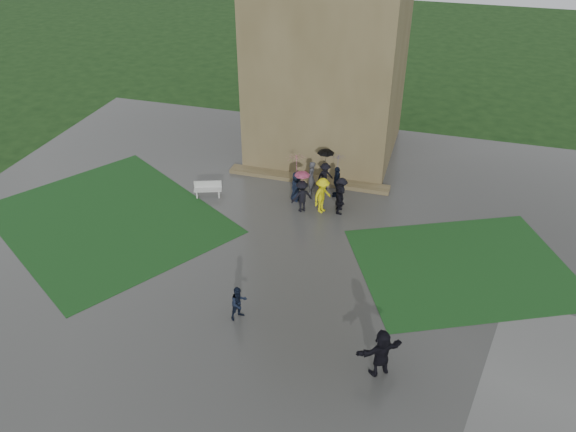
# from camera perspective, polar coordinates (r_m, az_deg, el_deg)

# --- Properties ---
(ground) EXTENTS (120.00, 120.00, 0.00)m
(ground) POSITION_cam_1_polar(r_m,az_deg,el_deg) (22.86, -4.78, -8.90)
(ground) COLOR black
(plaza) EXTENTS (34.00, 34.00, 0.02)m
(plaza) POSITION_cam_1_polar(r_m,az_deg,el_deg) (24.28, -3.13, -5.90)
(plaza) COLOR #343432
(plaza) RESTS_ON ground
(lawn_inset_left) EXTENTS (14.10, 13.46, 0.01)m
(lawn_inset_left) POSITION_cam_1_polar(r_m,az_deg,el_deg) (29.15, -17.80, -0.32)
(lawn_inset_left) COLOR #123515
(lawn_inset_left) RESTS_ON plaza
(lawn_inset_right) EXTENTS (11.12, 10.15, 0.01)m
(lawn_inset_right) POSITION_cam_1_polar(r_m,az_deg,el_deg) (25.79, 17.40, -4.95)
(lawn_inset_right) COLOR #123515
(lawn_inset_right) RESTS_ON plaza
(tower_plinth) EXTENTS (9.00, 0.80, 0.22)m
(tower_plinth) POSITION_cam_1_polar(r_m,az_deg,el_deg) (31.10, 2.05, 3.76)
(tower_plinth) COLOR brown
(tower_plinth) RESTS_ON plaza
(bench) EXTENTS (1.50, 0.91, 0.83)m
(bench) POSITION_cam_1_polar(r_m,az_deg,el_deg) (29.78, -8.14, 2.73)
(bench) COLOR #B8B8B3
(bench) RESTS_ON plaza
(visitor_cluster) EXTENTS (3.32, 3.57, 2.60)m
(visitor_cluster) POSITION_cam_1_polar(r_m,az_deg,el_deg) (28.61, 3.39, 3.34)
(visitor_cluster) COLOR black
(visitor_cluster) RESTS_ON plaza
(pedestrian_mid) EXTENTS (0.74, 0.80, 1.44)m
(pedestrian_mid) POSITION_cam_1_polar(r_m,az_deg,el_deg) (21.79, -5.01, -8.79)
(pedestrian_mid) COLOR black
(pedestrian_mid) RESTS_ON plaza
(pedestrian_near) EXTENTS (1.77, 1.54, 1.87)m
(pedestrian_near) POSITION_cam_1_polar(r_m,az_deg,el_deg) (19.82, 9.46, -13.53)
(pedestrian_near) COLOR black
(pedestrian_near) RESTS_ON plaza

